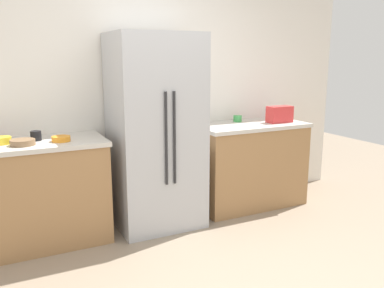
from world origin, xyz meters
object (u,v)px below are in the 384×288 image
(refrigerator, at_px, (156,132))
(bowl_b, at_px, (61,139))
(cup_a, at_px, (36,136))
(bowl_a, at_px, (2,140))
(toaster, at_px, (280,114))
(bowl_c, at_px, (23,142))
(cup_d, at_px, (238,119))

(refrigerator, bearing_deg, bowl_b, -176.79)
(refrigerator, relative_size, cup_a, 20.29)
(bowl_a, bearing_deg, toaster, -2.01)
(toaster, height_order, bowl_b, toaster)
(bowl_a, bearing_deg, bowl_c, -40.89)
(bowl_a, xyz_separation_m, bowl_b, (0.46, -0.10, -0.01))
(cup_a, relative_size, bowl_c, 0.47)
(toaster, relative_size, bowl_c, 1.41)
(cup_d, distance_m, bowl_a, 2.41)
(toaster, relative_size, bowl_b, 1.78)
(cup_d, bearing_deg, toaster, -32.53)
(cup_a, distance_m, bowl_a, 0.27)
(refrigerator, height_order, cup_a, refrigerator)
(refrigerator, bearing_deg, bowl_c, -176.47)
(toaster, xyz_separation_m, bowl_b, (-2.34, -0.01, -0.07))
(refrigerator, distance_m, bowl_c, 1.20)
(toaster, xyz_separation_m, bowl_c, (-2.65, -0.03, -0.07))
(cup_a, relative_size, cup_d, 0.96)
(bowl_a, distance_m, bowl_b, 0.47)
(cup_a, bearing_deg, refrigerator, -4.41)
(toaster, distance_m, bowl_b, 2.34)
(bowl_a, bearing_deg, bowl_b, -12.97)
(cup_a, height_order, bowl_a, cup_a)
(toaster, bearing_deg, bowl_b, -179.84)
(cup_a, distance_m, bowl_b, 0.23)
(toaster, bearing_deg, refrigerator, 178.30)
(refrigerator, xyz_separation_m, bowl_a, (-1.34, 0.06, 0.03))
(refrigerator, bearing_deg, cup_d, 10.95)
(refrigerator, xyz_separation_m, cup_d, (1.06, 0.21, 0.03))
(refrigerator, bearing_deg, bowl_a, 177.65)
(refrigerator, height_order, bowl_a, refrigerator)
(cup_a, distance_m, cup_d, 2.14)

